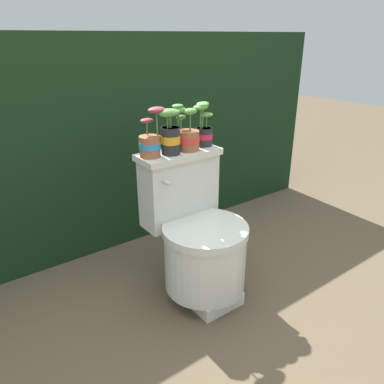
{
  "coord_description": "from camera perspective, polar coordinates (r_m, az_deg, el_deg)",
  "views": [
    {
      "loc": [
        -0.92,
        -1.25,
        1.22
      ],
      "look_at": [
        0.05,
        0.06,
        0.53
      ],
      "focal_mm": 35.0,
      "sensor_mm": 36.0,
      "label": 1
    }
  ],
  "objects": [
    {
      "name": "ground_plane",
      "position": [
        1.97,
        -0.11,
        -15.25
      ],
      "size": [
        12.0,
        12.0,
        0.0
      ],
      "primitive_type": "plane",
      "color": "brown"
    },
    {
      "name": "potted_plant_midright",
      "position": [
        1.86,
        1.78,
        9.64
      ],
      "size": [
        0.11,
        0.09,
        0.21
      ],
      "color": "#262628",
      "rests_on": "toilet"
    },
    {
      "name": "toilet",
      "position": [
        1.83,
        0.87,
        -7.13
      ],
      "size": [
        0.41,
        0.5,
        0.71
      ],
      "color": "silver",
      "rests_on": "ground"
    },
    {
      "name": "hedge_backdrop",
      "position": [
        2.52,
        -14.07,
        8.4
      ],
      "size": [
        3.05,
        0.71,
        1.24
      ],
      "color": "black",
      "rests_on": "ground"
    },
    {
      "name": "potted_plant_middle",
      "position": [
        1.79,
        -0.76,
        8.72
      ],
      "size": [
        0.13,
        0.12,
        0.22
      ],
      "color": "#9E5638",
      "rests_on": "toilet"
    },
    {
      "name": "potted_plant_midleft",
      "position": [
        1.72,
        -3.37,
        9.22
      ],
      "size": [
        0.11,
        0.1,
        0.21
      ],
      "color": "#262628",
      "rests_on": "toilet"
    },
    {
      "name": "potted_plant_left",
      "position": [
        1.7,
        -6.38,
        7.71
      ],
      "size": [
        0.13,
        0.1,
        0.22
      ],
      "color": "#9E5638",
      "rests_on": "toilet"
    }
  ]
}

